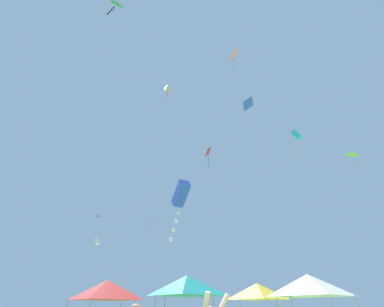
{
  "coord_description": "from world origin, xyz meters",
  "views": [
    {
      "loc": [
        -0.01,
        -6.61,
        1.75
      ],
      "look_at": [
        -1.35,
        11.19,
        12.79
      ],
      "focal_mm": 23.61,
      "sensor_mm": 36.0,
      "label": 1
    }
  ],
  "objects_px": {
    "kite_pink_delta": "(233,55)",
    "kite_red_diamond": "(207,153)",
    "canopy_tent_teal": "(187,285)",
    "kite_green_delta": "(116,3)",
    "canopy_tent_red": "(106,290)",
    "kite_white_box": "(97,241)",
    "canopy_tent_white": "(309,285)",
    "kite_yellow_box": "(167,89)",
    "kite_cyan_delta": "(152,217)",
    "canopy_tent_yellow": "(258,291)",
    "kite_purple_diamond": "(98,216)",
    "kite_cyan_box": "(296,135)",
    "kite_blue_box": "(181,195)",
    "kite_blue_diamond": "(248,104)",
    "kite_lime_diamond": "(352,155)"
  },
  "relations": [
    {
      "from": "kite_pink_delta",
      "to": "kite_red_diamond",
      "type": "height_order",
      "value": "kite_red_diamond"
    },
    {
      "from": "canopy_tent_teal",
      "to": "kite_green_delta",
      "type": "distance_m",
      "value": 22.47
    },
    {
      "from": "canopy_tent_red",
      "to": "kite_white_box",
      "type": "xyz_separation_m",
      "value": [
        -4.3,
        7.34,
        4.21
      ]
    },
    {
      "from": "kite_pink_delta",
      "to": "kite_green_delta",
      "type": "xyz_separation_m",
      "value": [
        -9.27,
        -0.03,
        7.79
      ]
    },
    {
      "from": "canopy_tent_white",
      "to": "kite_yellow_box",
      "type": "bearing_deg",
      "value": 137.88
    },
    {
      "from": "kite_pink_delta",
      "to": "kite_cyan_delta",
      "type": "bearing_deg",
      "value": 112.92
    },
    {
      "from": "kite_white_box",
      "to": "kite_red_diamond",
      "type": "bearing_deg",
      "value": 41.88
    },
    {
      "from": "canopy_tent_yellow",
      "to": "canopy_tent_teal",
      "type": "height_order",
      "value": "canopy_tent_teal"
    },
    {
      "from": "canopy_tent_red",
      "to": "kite_purple_diamond",
      "type": "bearing_deg",
      "value": 118.54
    },
    {
      "from": "kite_pink_delta",
      "to": "kite_white_box",
      "type": "relative_size",
      "value": 2.13
    },
    {
      "from": "kite_purple_diamond",
      "to": "kite_red_diamond",
      "type": "height_order",
      "value": "kite_red_diamond"
    },
    {
      "from": "canopy_tent_red",
      "to": "kite_cyan_box",
      "type": "height_order",
      "value": "kite_cyan_box"
    },
    {
      "from": "kite_purple_diamond",
      "to": "kite_blue_box",
      "type": "distance_m",
      "value": 23.01
    },
    {
      "from": "canopy_tent_white",
      "to": "kite_green_delta",
      "type": "xyz_separation_m",
      "value": [
        -12.04,
        -3.24,
        21.33
      ]
    },
    {
      "from": "kite_purple_diamond",
      "to": "kite_cyan_box",
      "type": "xyz_separation_m",
      "value": [
        21.74,
        -13.84,
        1.72
      ]
    },
    {
      "from": "canopy_tent_teal",
      "to": "canopy_tent_red",
      "type": "relative_size",
      "value": 1.09
    },
    {
      "from": "canopy_tent_red",
      "to": "kite_blue_box",
      "type": "height_order",
      "value": "kite_blue_box"
    },
    {
      "from": "kite_purple_diamond",
      "to": "canopy_tent_white",
      "type": "bearing_deg",
      "value": -41.02
    },
    {
      "from": "canopy_tent_white",
      "to": "kite_green_delta",
      "type": "bearing_deg",
      "value": -164.93
    },
    {
      "from": "canopy_tent_yellow",
      "to": "kite_blue_diamond",
      "type": "distance_m",
      "value": 14.09
    },
    {
      "from": "canopy_tent_white",
      "to": "kite_lime_diamond",
      "type": "distance_m",
      "value": 20.71
    },
    {
      "from": "kite_purple_diamond",
      "to": "kite_white_box",
      "type": "bearing_deg",
      "value": -62.97
    },
    {
      "from": "canopy_tent_white",
      "to": "kite_white_box",
      "type": "distance_m",
      "value": 16.99
    },
    {
      "from": "kite_green_delta",
      "to": "kite_cyan_box",
      "type": "bearing_deg",
      "value": 22.91
    },
    {
      "from": "kite_purple_diamond",
      "to": "kite_red_diamond",
      "type": "relative_size",
      "value": 0.25
    },
    {
      "from": "canopy_tent_white",
      "to": "kite_purple_diamond",
      "type": "xyz_separation_m",
      "value": [
        -19.24,
        16.74,
        9.27
      ]
    },
    {
      "from": "kite_lime_diamond",
      "to": "kite_cyan_box",
      "type": "distance_m",
      "value": 12.11
    },
    {
      "from": "canopy_tent_red",
      "to": "kite_pink_delta",
      "type": "height_order",
      "value": "kite_pink_delta"
    },
    {
      "from": "kite_white_box",
      "to": "kite_purple_diamond",
      "type": "bearing_deg",
      "value": 117.03
    },
    {
      "from": "kite_purple_diamond",
      "to": "kite_lime_diamond",
      "type": "xyz_separation_m",
      "value": [
        30.49,
        -5.88,
        4.32
      ]
    },
    {
      "from": "kite_cyan_box",
      "to": "kite_white_box",
      "type": "xyz_separation_m",
      "value": [
        -17.11,
        4.76,
        -6.93
      ]
    },
    {
      "from": "canopy_tent_yellow",
      "to": "canopy_tent_teal",
      "type": "bearing_deg",
      "value": -136.53
    },
    {
      "from": "kite_lime_diamond",
      "to": "kite_white_box",
      "type": "bearing_deg",
      "value": -172.96
    },
    {
      "from": "kite_yellow_box",
      "to": "kite_pink_delta",
      "type": "distance_m",
      "value": 17.04
    },
    {
      "from": "kite_red_diamond",
      "to": "kite_cyan_box",
      "type": "relative_size",
      "value": 1.47
    },
    {
      "from": "canopy_tent_white",
      "to": "kite_white_box",
      "type": "xyz_separation_m",
      "value": [
        -14.61,
        7.66,
        4.06
      ]
    },
    {
      "from": "canopy_tent_red",
      "to": "kite_purple_diamond",
      "type": "distance_m",
      "value": 20.92
    },
    {
      "from": "kite_blue_diamond",
      "to": "kite_pink_delta",
      "type": "bearing_deg",
      "value": -107.24
    },
    {
      "from": "kite_green_delta",
      "to": "kite_red_diamond",
      "type": "distance_m",
      "value": 21.26
    },
    {
      "from": "kite_cyan_delta",
      "to": "canopy_tent_teal",
      "type": "bearing_deg",
      "value": -70.73
    },
    {
      "from": "canopy_tent_white",
      "to": "kite_cyan_delta",
      "type": "xyz_separation_m",
      "value": [
        -13.36,
        21.81,
        10.55
      ]
    },
    {
      "from": "kite_cyan_delta",
      "to": "kite_blue_box",
      "type": "height_order",
      "value": "kite_cyan_delta"
    },
    {
      "from": "canopy_tent_yellow",
      "to": "kite_cyan_box",
      "type": "distance_m",
      "value": 12.02
    },
    {
      "from": "canopy_tent_yellow",
      "to": "kite_cyan_box",
      "type": "bearing_deg",
      "value": -30.87
    },
    {
      "from": "canopy_tent_teal",
      "to": "kite_cyan_box",
      "type": "height_order",
      "value": "kite_cyan_box"
    },
    {
      "from": "canopy_tent_yellow",
      "to": "kite_blue_diamond",
      "type": "bearing_deg",
      "value": -82.51
    },
    {
      "from": "kite_green_delta",
      "to": "canopy_tent_teal",
      "type": "bearing_deg",
      "value": 37.1
    },
    {
      "from": "canopy_tent_red",
      "to": "kite_cyan_delta",
      "type": "distance_m",
      "value": 24.2
    },
    {
      "from": "kite_cyan_delta",
      "to": "kite_cyan_box",
      "type": "relative_size",
      "value": 0.86
    },
    {
      "from": "canopy_tent_red",
      "to": "kite_pink_delta",
      "type": "distance_m",
      "value": 16.02
    }
  ]
}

